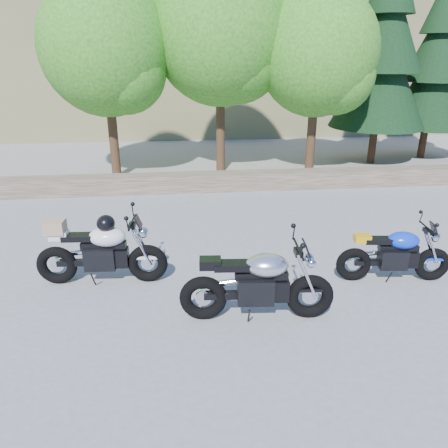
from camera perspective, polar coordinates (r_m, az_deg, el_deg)
The scene contains 10 objects.
ground at distance 7.35m, azimuth -0.72°, elevation -8.39°, with size 90.00×90.00×0.00m, color gray.
stone_wall at distance 12.33m, azimuth -3.19°, elevation 5.49°, with size 22.00×0.55×0.50m, color #4A3F31.
tree_decid_left at distance 13.59m, azimuth -14.78°, elevation 20.83°, with size 3.67×3.67×5.62m.
tree_decid_mid at distance 13.95m, azimuth -0.00°, elevation 23.15°, with size 4.08×4.08×6.24m.
tree_decid_right at distance 13.95m, azimuth 12.59°, elevation 20.46°, with size 3.54×3.54×5.41m.
conifer_near at distance 16.04m, azimuth 20.21°, elevation 20.46°, with size 3.17×3.17×7.06m.
conifer_far at distance 17.60m, azimuth 25.95°, elevation 18.31°, with size 2.82×2.82×6.27m.
silver_bike at distance 6.35m, azimuth 4.50°, elevation -7.93°, with size 2.26×0.71×1.13m.
white_bike at distance 7.55m, azimuth -15.85°, elevation -3.33°, with size 2.19×0.70×1.21m.
blue_bike at distance 7.93m, azimuth 21.44°, elevation -3.78°, with size 1.94×0.62×0.98m.
Camera 1 is at (-0.59, -6.33, 3.68)m, focal length 35.00 mm.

